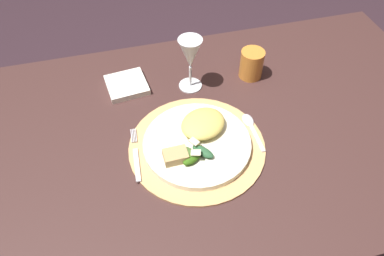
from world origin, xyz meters
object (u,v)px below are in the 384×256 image
(dining_table, at_px, (211,159))
(amber_tumbler, at_px, (252,64))
(dinner_plate, at_px, (197,144))
(spoon, at_px, (251,126))
(wine_glass, at_px, (190,55))
(fork, at_px, (136,157))
(napkin, at_px, (127,85))

(dining_table, xyz_separation_m, amber_tumbler, (0.17, 0.18, 0.18))
(dining_table, relative_size, amber_tumbler, 16.13)
(dinner_plate, height_order, spoon, dinner_plate)
(dining_table, relative_size, wine_glass, 8.60)
(dining_table, xyz_separation_m, fork, (-0.22, -0.05, 0.14))
(fork, relative_size, napkin, 1.47)
(dining_table, bearing_deg, wine_glass, 95.28)
(dinner_plate, distance_m, napkin, 0.31)
(dinner_plate, relative_size, wine_glass, 1.66)
(dining_table, xyz_separation_m, dinner_plate, (-0.06, -0.05, 0.15))
(napkin, height_order, amber_tumbler, amber_tumbler)
(fork, height_order, wine_glass, wine_glass)
(dinner_plate, distance_m, fork, 0.16)
(dining_table, bearing_deg, fork, -167.99)
(dining_table, height_order, amber_tumbler, amber_tumbler)
(dinner_plate, xyz_separation_m, napkin, (-0.14, 0.27, -0.01))
(dining_table, relative_size, fork, 8.49)
(spoon, height_order, wine_glass, wine_glass)
(dinner_plate, relative_size, napkin, 2.42)
(spoon, xyz_separation_m, wine_glass, (-0.11, 0.20, 0.10))
(napkin, bearing_deg, amber_tumbler, -6.41)
(spoon, relative_size, wine_glass, 0.80)
(fork, bearing_deg, wine_glass, 48.84)
(dining_table, height_order, spoon, spoon)
(dining_table, bearing_deg, amber_tumbler, 46.55)
(dinner_plate, xyz_separation_m, fork, (-0.16, 0.00, -0.01))
(dinner_plate, bearing_deg, spoon, 9.62)
(dining_table, bearing_deg, spoon, -12.76)
(dining_table, xyz_separation_m, napkin, (-0.20, 0.23, 0.14))
(dining_table, distance_m, fork, 0.26)
(dinner_plate, height_order, wine_glass, wine_glass)
(fork, height_order, spoon, spoon)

